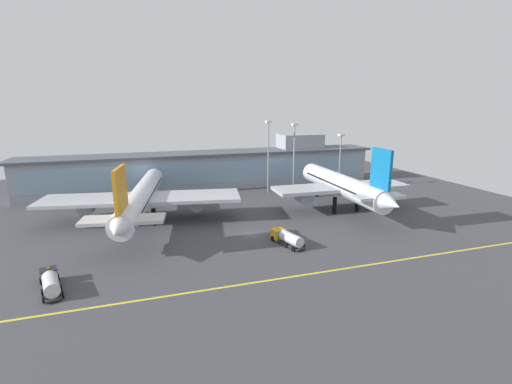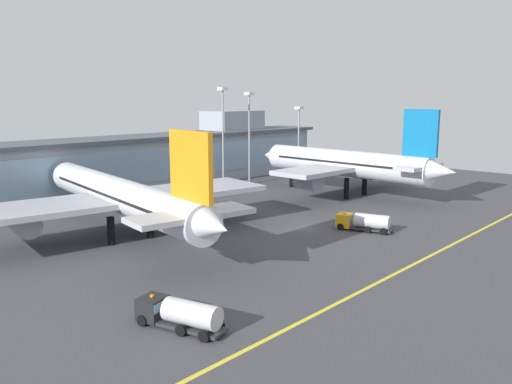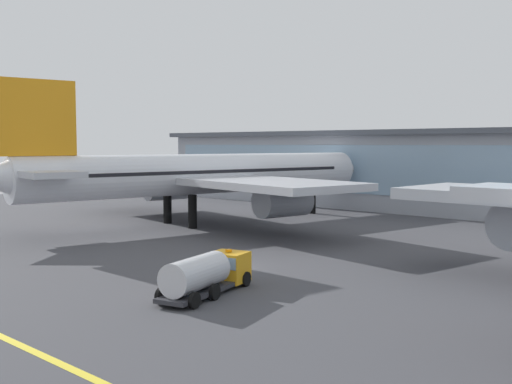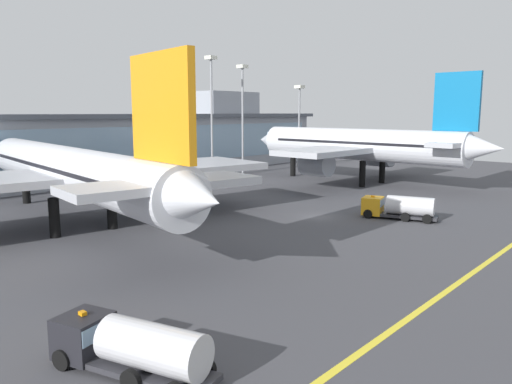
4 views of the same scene
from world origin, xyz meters
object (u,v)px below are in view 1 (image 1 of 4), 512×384
(airliner_near_left, at_px, (141,197))
(airliner_near_right, at_px, (342,185))
(baggage_tug_near, at_px, (50,281))
(apron_light_mast_east, at_px, (294,147))
(apron_light_mast_west, at_px, (340,152))
(apron_light_mast_centre, at_px, (268,146))
(fuel_tanker_truck, at_px, (287,238))

(airliner_near_left, relative_size, airliner_near_right, 1.18)
(airliner_near_left, relative_size, baggage_tug_near, 6.30)
(baggage_tug_near, bearing_deg, airliner_near_left, -39.49)
(apron_light_mast_east, bearing_deg, apron_light_mast_west, -10.80)
(airliner_near_right, bearing_deg, apron_light_mast_centre, 27.54)
(airliner_near_right, xyz_separation_m, apron_light_mast_west, (13.14, 23.39, 5.89))
(airliner_near_left, bearing_deg, apron_light_mast_east, -58.33)
(fuel_tanker_truck, xyz_separation_m, apron_light_mast_east, (21.65, 45.88, 13.51))
(apron_light_mast_east, bearing_deg, airliner_near_right, -83.72)
(airliner_near_right, bearing_deg, apron_light_mast_east, 8.39)
(fuel_tanker_truck, height_order, apron_light_mast_east, apron_light_mast_east)
(fuel_tanker_truck, bearing_deg, baggage_tug_near, 82.95)
(airliner_near_left, distance_m, apron_light_mast_centre, 46.33)
(apron_light_mast_west, distance_m, apron_light_mast_centre, 25.78)
(baggage_tug_near, bearing_deg, apron_light_mast_west, -73.47)
(apron_light_mast_centre, bearing_deg, airliner_near_right, -64.57)
(fuel_tanker_truck, bearing_deg, airliner_near_right, -67.19)
(baggage_tug_near, bearing_deg, fuel_tanker_truck, -96.24)
(airliner_near_right, xyz_separation_m, fuel_tanker_truck, (-24.56, -19.42, -5.55))
(apron_light_mast_west, bearing_deg, fuel_tanker_truck, -131.36)
(airliner_near_right, bearing_deg, baggage_tug_near, 112.94)
(fuel_tanker_truck, bearing_deg, apron_light_mast_centre, -30.55)
(fuel_tanker_truck, relative_size, apron_light_mast_east, 0.41)
(fuel_tanker_truck, bearing_deg, airliner_near_left, 32.62)
(apron_light_mast_east, bearing_deg, airliner_near_left, -158.19)
(airliner_near_left, bearing_deg, apron_light_mast_centre, -54.41)
(airliner_near_right, height_order, baggage_tug_near, airliner_near_right)
(baggage_tug_near, bearing_deg, apron_light_mast_east, -65.96)
(airliner_near_left, bearing_deg, baggage_tug_near, 165.09)
(airliner_near_right, distance_m, apron_light_mast_centre, 30.04)
(baggage_tug_near, bearing_deg, airliner_near_right, -83.89)
(apron_light_mast_centre, height_order, apron_light_mast_east, apron_light_mast_centre)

